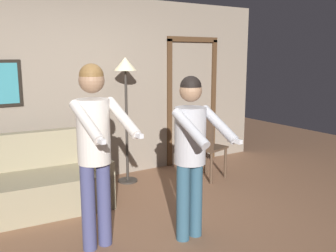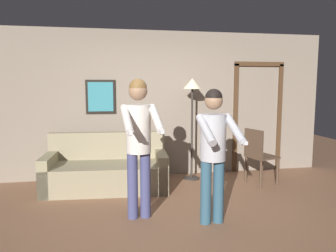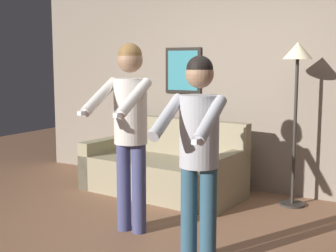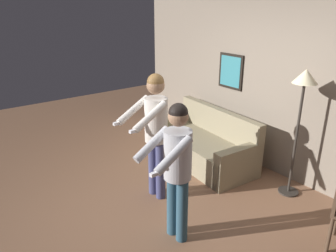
# 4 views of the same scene
# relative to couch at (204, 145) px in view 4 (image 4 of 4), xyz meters

# --- Properties ---
(ground_plane) EXTENTS (12.00, 12.00, 0.00)m
(ground_plane) POSITION_rel_couch_xyz_m (0.88, -1.37, -0.28)
(ground_plane) COLOR #8B6044
(back_wall_assembly) EXTENTS (6.40, 0.10, 2.60)m
(back_wall_assembly) POSITION_rel_couch_xyz_m (0.90, 0.67, 1.02)
(back_wall_assembly) COLOR gray
(back_wall_assembly) RESTS_ON ground_plane
(couch) EXTENTS (1.96, 1.00, 0.87)m
(couch) POSITION_rel_couch_xyz_m (0.00, 0.00, 0.00)
(couch) COLOR gray
(couch) RESTS_ON ground_plane
(torchiere_lamp) EXTENTS (0.31, 0.31, 1.76)m
(torchiere_lamp) POSITION_rel_couch_xyz_m (1.47, 0.28, 1.17)
(torchiere_lamp) COLOR #332D28
(torchiere_lamp) RESTS_ON ground_plane
(person_standing_left) EXTENTS (0.47, 0.70, 1.72)m
(person_standing_left) POSITION_rel_couch_xyz_m (0.40, -1.26, 0.77)
(person_standing_left) COLOR #424572
(person_standing_left) RESTS_ON ground_plane
(person_standing_right) EXTENTS (0.46, 0.63, 1.60)m
(person_standing_right) POSITION_rel_couch_xyz_m (1.24, -1.58, 0.68)
(person_standing_right) COLOR #2F5468
(person_standing_right) RESTS_ON ground_plane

